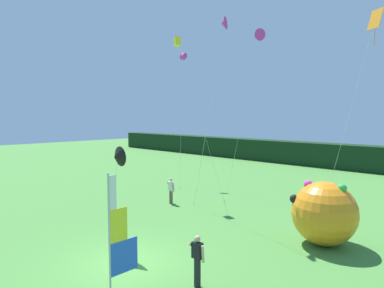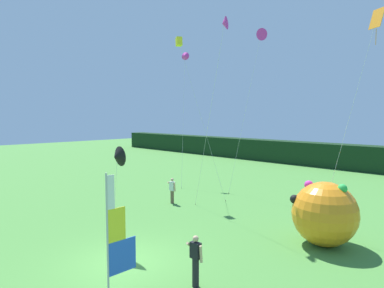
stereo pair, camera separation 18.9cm
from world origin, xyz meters
name	(u,v)px [view 1 (the left image)]	position (x,y,z in m)	size (l,w,h in m)	color
ground_plane	(127,261)	(0.00, 0.00, 0.00)	(120.00, 120.00, 0.00)	#478438
distant_treeline	(373,159)	(0.00, 29.13, 1.29)	(80.00, 2.40, 2.57)	black
banner_flag	(118,238)	(1.94, -1.62, 1.85)	(0.06, 1.03, 3.86)	#B7B7BC
person_near_banner	(171,190)	(-5.22, 6.95, 0.86)	(0.55, 0.48, 1.62)	brown
person_mid_field	(197,259)	(3.23, 0.51, 0.91)	(0.55, 0.48, 1.70)	black
inflatable_balloon	(324,213)	(4.61, 6.92, 1.38)	(2.74, 2.74, 2.75)	orange
kite_magenta_delta_0	(223,25)	(-1.08, 6.99, 10.28)	(3.16, 1.15, 10.71)	brown
kite_orange_diamond_1	(372,33)	(5.39, 9.52, 9.23)	(2.05, 1.85, 10.27)	brown
kite_yellow_box_2	(178,43)	(-6.66, 8.94, 10.47)	(3.83, 1.11, 10.89)	brown
kite_black_delta_3	(117,157)	(-1.47, 0.62, 3.82)	(1.68, 0.69, 4.26)	brown
kite_magenta_delta_4	(183,57)	(-10.52, 13.14, 10.54)	(2.88, 3.07, 10.98)	brown
kite_magenta_delta_5	(259,35)	(-3.19, 13.50, 11.18)	(1.61, 2.39, 11.67)	brown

